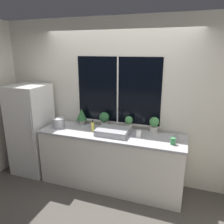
# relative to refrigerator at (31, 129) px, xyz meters

# --- Properties ---
(ground_plane) EXTENTS (14.00, 14.00, 0.00)m
(ground_plane) POSITION_rel_refrigerator_xyz_m (1.52, -0.30, -0.81)
(ground_plane) COLOR #4C4742
(wall_back) EXTENTS (8.00, 0.09, 2.70)m
(wall_back) POSITION_rel_refrigerator_xyz_m (1.52, 0.39, 0.55)
(wall_back) COLOR silver
(wall_back) RESTS_ON ground_plane
(wall_left) EXTENTS (0.06, 7.00, 2.70)m
(wall_left) POSITION_rel_refrigerator_xyz_m (-0.59, 1.20, 0.54)
(wall_left) COLOR silver
(wall_left) RESTS_ON ground_plane
(counter) EXTENTS (2.32, 0.65, 0.93)m
(counter) POSITION_rel_refrigerator_xyz_m (1.52, 0.01, -0.34)
(counter) COLOR white
(counter) RESTS_ON ground_plane
(refrigerator) EXTENTS (0.62, 0.64, 1.61)m
(refrigerator) POSITION_rel_refrigerator_xyz_m (0.00, 0.00, 0.00)
(refrigerator) COLOR silver
(refrigerator) RESTS_ON ground_plane
(sink) EXTENTS (0.49, 0.44, 0.29)m
(sink) POSITION_rel_refrigerator_xyz_m (1.56, -0.00, 0.17)
(sink) COLOR #ADADB2
(sink) RESTS_ON counter
(potted_plant_far_left) EXTENTS (0.18, 0.18, 0.28)m
(potted_plant_far_left) POSITION_rel_refrigerator_xyz_m (0.89, 0.26, 0.29)
(potted_plant_far_left) COLOR silver
(potted_plant_far_left) RESTS_ON counter
(potted_plant_center_left) EXTENTS (0.17, 0.17, 0.26)m
(potted_plant_center_left) POSITION_rel_refrigerator_xyz_m (1.32, 0.26, 0.27)
(potted_plant_center_left) COLOR silver
(potted_plant_center_left) RESTS_ON counter
(potted_plant_center_right) EXTENTS (0.13, 0.13, 0.23)m
(potted_plant_center_right) POSITION_rel_refrigerator_xyz_m (1.75, 0.26, 0.25)
(potted_plant_center_right) COLOR silver
(potted_plant_center_right) RESTS_ON counter
(potted_plant_far_right) EXTENTS (0.15, 0.15, 0.26)m
(potted_plant_far_right) POSITION_rel_refrigerator_xyz_m (2.16, 0.26, 0.27)
(potted_plant_far_right) COLOR silver
(potted_plant_far_right) RESTS_ON counter
(soap_bottle) EXTENTS (0.05, 0.05, 0.19)m
(soap_bottle) POSITION_rel_refrigerator_xyz_m (1.22, 0.01, 0.20)
(soap_bottle) COLOR #DBD14C
(soap_bottle) RESTS_ON counter
(mug_green) EXTENTS (0.07, 0.07, 0.09)m
(mug_green) POSITION_rel_refrigerator_xyz_m (2.48, -0.09, 0.17)
(mug_green) COLOR #38844C
(mug_green) RESTS_ON counter
(mug_white) EXTENTS (0.08, 0.08, 0.10)m
(mug_white) POSITION_rel_refrigerator_xyz_m (1.97, 0.00, 0.17)
(mug_white) COLOR white
(mug_white) RESTS_ON counter
(mug_grey) EXTENTS (0.07, 0.07, 0.10)m
(mug_grey) POSITION_rel_refrigerator_xyz_m (2.50, 0.01, 0.17)
(mug_grey) COLOR gray
(mug_grey) RESTS_ON counter
(kettle) EXTENTS (0.20, 0.20, 0.17)m
(kettle) POSITION_rel_refrigerator_xyz_m (0.59, -0.01, 0.20)
(kettle) COLOR #B2B2B7
(kettle) RESTS_ON counter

